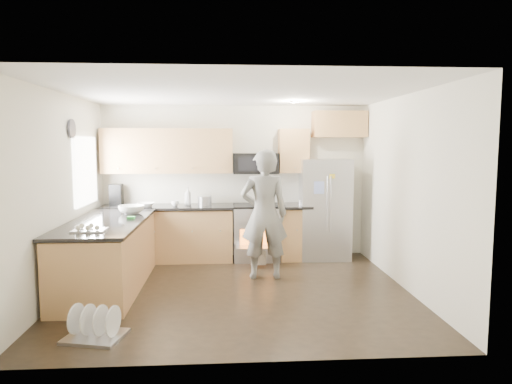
{
  "coord_description": "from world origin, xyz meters",
  "views": [
    {
      "loc": [
        -0.15,
        -5.89,
        1.94
      ],
      "look_at": [
        0.27,
        0.5,
        1.27
      ],
      "focal_mm": 32.0,
      "sensor_mm": 36.0,
      "label": 1
    }
  ],
  "objects": [
    {
      "name": "back_cabinet_run",
      "position": [
        -0.59,
        1.75,
        0.96
      ],
      "size": [
        4.45,
        0.64,
        2.5
      ],
      "color": "#AC7645",
      "rests_on": "ground"
    },
    {
      "name": "stove_range",
      "position": [
        0.35,
        1.69,
        0.68
      ],
      "size": [
        0.76,
        0.97,
        1.79
      ],
      "color": "#B7B7BC",
      "rests_on": "ground"
    },
    {
      "name": "refrigerator",
      "position": [
        1.52,
        1.7,
        0.85
      ],
      "size": [
        0.86,
        0.68,
        1.69
      ],
      "rotation": [
        0.0,
        0.0,
        -0.04
      ],
      "color": "#B7B7BC",
      "rests_on": "ground"
    },
    {
      "name": "person",
      "position": [
        0.4,
        0.59,
        0.94
      ],
      "size": [
        0.69,
        0.46,
        1.87
      ],
      "primitive_type": "imported",
      "rotation": [
        0.0,
        0.0,
        3.16
      ],
      "color": "gray",
      "rests_on": "ground"
    },
    {
      "name": "peninsula",
      "position": [
        -1.75,
        0.25,
        0.46
      ],
      "size": [
        0.96,
        2.36,
        1.04
      ],
      "color": "#AC7645",
      "rests_on": "ground"
    },
    {
      "name": "room_shell",
      "position": [
        -0.04,
        0.02,
        1.67
      ],
      "size": [
        4.54,
        4.04,
        2.62
      ],
      "color": "silver",
      "rests_on": "ground"
    },
    {
      "name": "dish_rack",
      "position": [
        -1.47,
        -1.38,
        0.09
      ],
      "size": [
        0.64,
        0.56,
        0.34
      ],
      "rotation": [
        0.0,
        0.0,
        -0.23
      ],
      "color": "#B7B7BC",
      "rests_on": "ground"
    },
    {
      "name": "ground",
      "position": [
        0.0,
        0.0,
        0.0
      ],
      "size": [
        4.5,
        4.5,
        0.0
      ],
      "primitive_type": "plane",
      "color": "black",
      "rests_on": "ground"
    }
  ]
}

